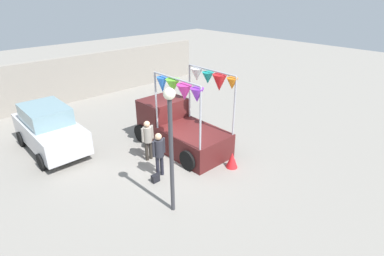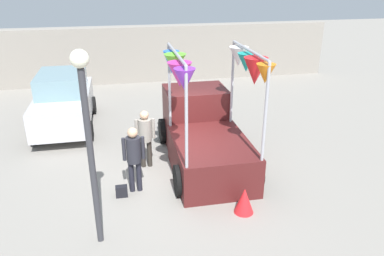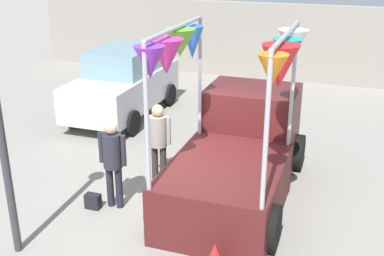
# 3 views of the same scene
# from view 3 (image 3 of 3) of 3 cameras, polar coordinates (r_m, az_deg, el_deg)

# --- Properties ---
(ground_plane) EXTENTS (60.00, 60.00, 0.00)m
(ground_plane) POSITION_cam_3_polar(r_m,az_deg,el_deg) (9.09, -0.96, -8.67)
(ground_plane) COLOR gray
(vendor_truck) EXTENTS (2.46, 4.05, 3.30)m
(vendor_truck) POSITION_cam_3_polar(r_m,az_deg,el_deg) (9.09, 5.65, -2.18)
(vendor_truck) COLOR #4C1919
(vendor_truck) RESTS_ON ground
(parked_car) EXTENTS (1.88, 4.00, 1.88)m
(parked_car) POSITION_cam_3_polar(r_m,az_deg,el_deg) (13.32, -8.08, 5.38)
(parked_car) COLOR #B7B7BC
(parked_car) RESTS_ON ground
(person_customer) EXTENTS (0.53, 0.34, 1.66)m
(person_customer) POSITION_cam_3_polar(r_m,az_deg,el_deg) (8.59, -9.39, -3.30)
(person_customer) COLOR black
(person_customer) RESTS_ON ground
(person_vendor) EXTENTS (0.53, 0.34, 1.62)m
(person_vendor) POSITION_cam_3_polar(r_m,az_deg,el_deg) (9.43, -4.02, -0.96)
(person_vendor) COLOR #2D2823
(person_vendor) RESTS_ON ground
(handbag) EXTENTS (0.28, 0.16, 0.28)m
(handbag) POSITION_cam_3_polar(r_m,az_deg,el_deg) (8.99, -11.65, -8.50)
(handbag) COLOR black
(handbag) RESTS_ON ground
(brick_boundary_wall) EXTENTS (18.00, 0.36, 2.60)m
(brick_boundary_wall) POSITION_cam_3_polar(r_m,az_deg,el_deg) (17.14, 9.84, 10.03)
(brick_boundary_wall) COLOR gray
(brick_boundary_wall) RESTS_ON ground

